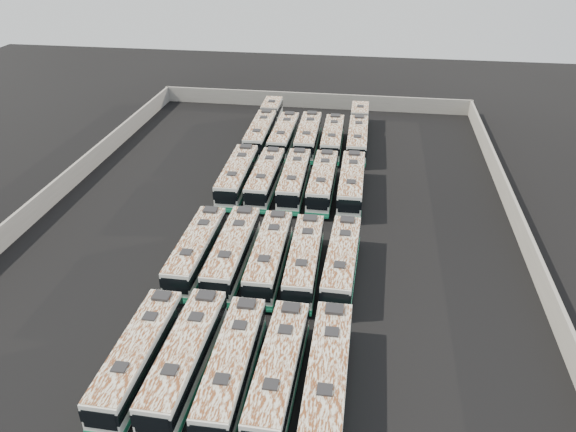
# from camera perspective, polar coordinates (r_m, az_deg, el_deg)

# --- Properties ---
(ground) EXTENTS (140.00, 140.00, 0.00)m
(ground) POSITION_cam_1_polar(r_m,az_deg,el_deg) (51.59, -1.87, -1.50)
(ground) COLOR black
(ground) RESTS_ON ground
(perimeter_wall) EXTENTS (45.20, 73.20, 2.20)m
(perimeter_wall) POSITION_cam_1_polar(r_m,az_deg,el_deg) (51.04, -1.89, -0.44)
(perimeter_wall) COLOR slate
(perimeter_wall) RESTS_ON ground
(bus_front_far_left) EXTENTS (2.39, 10.70, 3.00)m
(bus_front_far_left) POSITION_cam_1_polar(r_m,az_deg,el_deg) (37.27, -14.95, -13.60)
(bus_front_far_left) COLOR silver
(bus_front_far_left) RESTS_ON ground
(bus_front_left) EXTENTS (2.53, 11.05, 3.10)m
(bus_front_left) POSITION_cam_1_polar(r_m,az_deg,el_deg) (36.44, -10.37, -14.03)
(bus_front_left) COLOR silver
(bus_front_left) RESTS_ON ground
(bus_front_center) EXTENTS (2.37, 10.78, 3.03)m
(bus_front_center) POSITION_cam_1_polar(r_m,az_deg,el_deg) (35.56, -5.71, -15.00)
(bus_front_center) COLOR silver
(bus_front_center) RESTS_ON ground
(bus_front_right) EXTENTS (2.47, 10.79, 3.03)m
(bus_front_right) POSITION_cam_1_polar(r_m,az_deg,el_deg) (35.11, -0.96, -15.53)
(bus_front_right) COLOR silver
(bus_front_right) RESTS_ON ground
(bus_front_far_right) EXTENTS (2.38, 11.07, 3.11)m
(bus_front_far_right) POSITION_cam_1_polar(r_m,az_deg,el_deg) (34.88, 4.05, -15.89)
(bus_front_far_right) COLOR silver
(bus_front_far_right) RESTS_ON ground
(bus_midfront_far_left) EXTENTS (2.31, 10.77, 3.03)m
(bus_midfront_far_left) POSITION_cam_1_polar(r_m,az_deg,el_deg) (46.41, -9.28, -3.47)
(bus_midfront_far_left) COLOR silver
(bus_midfront_far_left) RESTS_ON ground
(bus_midfront_left) EXTENTS (2.38, 11.16, 3.14)m
(bus_midfront_left) POSITION_cam_1_polar(r_m,az_deg,el_deg) (45.67, -5.64, -3.70)
(bus_midfront_left) COLOR silver
(bus_midfront_left) RESTS_ON ground
(bus_midfront_center) EXTENTS (2.46, 10.92, 3.07)m
(bus_midfront_center) POSITION_cam_1_polar(r_m,az_deg,el_deg) (45.06, -1.91, -4.11)
(bus_midfront_center) COLOR silver
(bus_midfront_center) RESTS_ON ground
(bus_midfront_right) EXTENTS (2.50, 10.77, 3.02)m
(bus_midfront_right) POSITION_cam_1_polar(r_m,az_deg,el_deg) (44.62, 1.67, -4.51)
(bus_midfront_right) COLOR silver
(bus_midfront_right) RESTS_ON ground
(bus_midfront_far_right) EXTENTS (2.55, 10.82, 3.03)m
(bus_midfront_far_right) POSITION_cam_1_polar(r_m,az_deg,el_deg) (44.56, 5.47, -4.70)
(bus_midfront_far_right) COLOR silver
(bus_midfront_far_right) RESTS_ON ground
(bus_midback_far_left) EXTENTS (2.58, 11.22, 3.15)m
(bus_midback_far_left) POSITION_cam_1_polar(r_m,az_deg,el_deg) (58.56, -5.16, 4.07)
(bus_midback_far_left) COLOR silver
(bus_midback_far_left) RESTS_ON ground
(bus_midback_left) EXTENTS (2.32, 10.83, 3.05)m
(bus_midback_left) POSITION_cam_1_polar(r_m,az_deg,el_deg) (58.00, -2.31, 3.86)
(bus_midback_left) COLOR silver
(bus_midback_left) RESTS_ON ground
(bus_midback_center) EXTENTS (2.50, 10.92, 3.06)m
(bus_midback_center) POSITION_cam_1_polar(r_m,az_deg,el_deg) (57.61, 0.64, 3.71)
(bus_midback_center) COLOR silver
(bus_midback_center) RESTS_ON ground
(bus_midback_right) EXTENTS (2.32, 10.88, 3.06)m
(bus_midback_right) POSITION_cam_1_polar(r_m,az_deg,el_deg) (57.29, 3.53, 3.50)
(bus_midback_right) COLOR silver
(bus_midback_right) RESTS_ON ground
(bus_midback_far_right) EXTENTS (2.41, 11.10, 3.12)m
(bus_midback_far_right) POSITION_cam_1_polar(r_m,az_deg,el_deg) (57.07, 6.47, 3.29)
(bus_midback_far_right) COLOR silver
(bus_midback_far_right) RESTS_ON ground
(bus_back_far_left) EXTENTS (2.67, 17.19, 3.11)m
(bus_back_far_left) POSITION_cam_1_polar(r_m,az_deg,el_deg) (72.48, -2.42, 9.14)
(bus_back_far_left) COLOR silver
(bus_back_far_left) RESTS_ON ground
(bus_back_left) EXTENTS (2.33, 10.88, 3.06)m
(bus_back_left) POSITION_cam_1_polar(r_m,az_deg,el_deg) (69.09, -0.43, 8.13)
(bus_back_left) COLOR silver
(bus_back_left) RESTS_ON ground
(bus_back_center) EXTENTS (2.61, 11.25, 3.15)m
(bus_back_center) POSITION_cam_1_polar(r_m,az_deg,el_deg) (68.86, 2.06, 8.08)
(bus_back_center) COLOR silver
(bus_back_center) RESTS_ON ground
(bus_back_right) EXTENTS (2.46, 10.78, 3.02)m
(bus_back_right) POSITION_cam_1_polar(r_m,az_deg,el_deg) (68.60, 4.54, 7.86)
(bus_back_right) COLOR silver
(bus_back_right) RESTS_ON ground
(bus_back_far_right) EXTENTS (2.46, 16.79, 3.04)m
(bus_back_far_right) POSITION_cam_1_polar(r_m,az_deg,el_deg) (71.22, 7.15, 8.54)
(bus_back_far_right) COLOR silver
(bus_back_far_right) RESTS_ON ground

